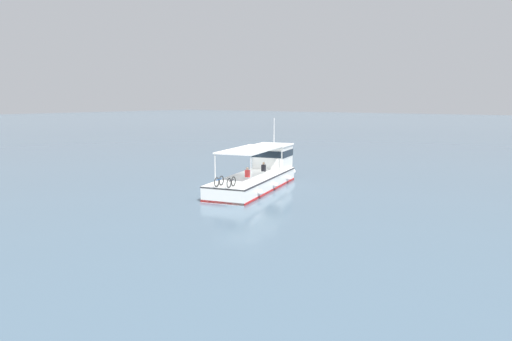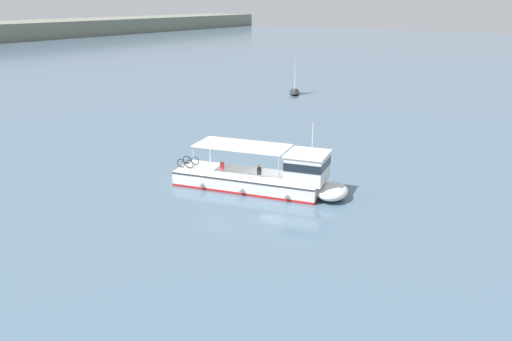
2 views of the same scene
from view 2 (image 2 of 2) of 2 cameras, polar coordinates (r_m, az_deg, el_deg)
The scene contains 3 objects.
ground_plane at distance 38.57m, azimuth 2.32°, elevation -1.68°, with size 400.00×400.00×0.00m, color slate.
ferry_main at distance 37.28m, azimuth 1.46°, elevation -0.74°, with size 5.92×13.07×5.32m.
sailboat_near_starboard at distance 76.76m, azimuth 4.23°, elevation 8.76°, with size 4.86×3.60×5.40m.
Camera 2 is at (-30.87, -19.02, 13.15)m, focal length 36.56 mm.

